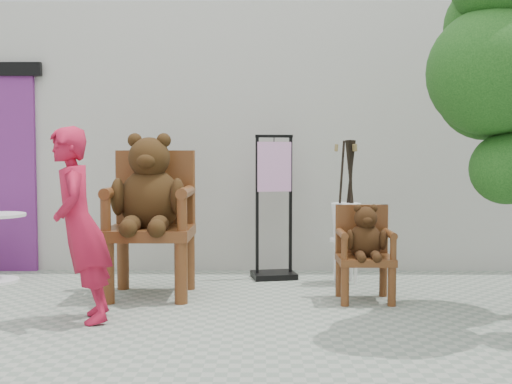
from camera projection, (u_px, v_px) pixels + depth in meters
ground_plane at (243, 341)px, 4.17m from camera, size 60.00×60.00×0.00m
back_wall at (251, 139)px, 7.17m from camera, size 9.00×1.00×3.00m
chair_big at (150, 202)px, 5.50m from camera, size 0.77×0.79×1.50m
chair_small at (365, 243)px, 5.32m from camera, size 0.48×0.47×0.86m
person at (80, 226)px, 4.61m from camera, size 0.50×0.63×1.51m
display_stand at (274, 223)px, 6.31m from camera, size 0.51×0.43×1.51m
stool_bucket at (346, 220)px, 6.06m from camera, size 0.32×0.32×1.45m
tree at (511, 56)px, 4.53m from camera, size 1.61×1.65×2.90m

